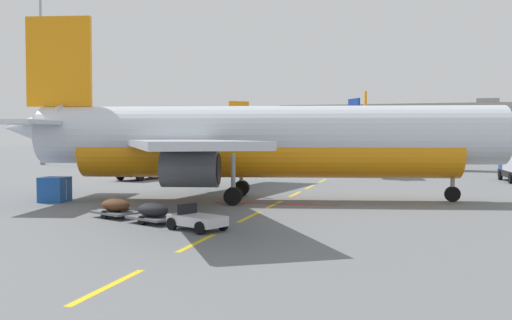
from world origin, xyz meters
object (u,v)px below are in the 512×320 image
(fuel_service_truck, at_px, (147,162))
(uld_cargo_container, at_px, (55,189))
(airliner_foreground, at_px, (259,140))
(apron_light_mast_near, at_px, (41,49))
(airliner_far_center, at_px, (325,140))
(airliner_far_right, at_px, (369,143))
(baggage_train, at_px, (153,213))
(airliner_mid_left, at_px, (176,141))

(fuel_service_truck, distance_m, uld_cargo_container, 19.89)
(airliner_foreground, relative_size, apron_light_mast_near, 1.22)
(airliner_far_center, height_order, fuel_service_truck, airliner_far_center)
(airliner_far_right, relative_size, baggage_train, 3.60)
(fuel_service_truck, distance_m, apron_light_mast_near, 39.48)
(airliner_mid_left, height_order, fuel_service_truck, airliner_mid_left)
(uld_cargo_container, bearing_deg, airliner_far_right, 66.81)
(airliner_foreground, bearing_deg, apron_light_mast_near, 139.15)
(airliner_far_center, relative_size, fuel_service_truck, 4.01)
(airliner_mid_left, distance_m, fuel_service_truck, 42.52)
(airliner_mid_left, height_order, uld_cargo_container, airliner_mid_left)
(baggage_train, bearing_deg, airliner_mid_left, 112.45)
(airliner_mid_left, bearing_deg, airliner_foreground, -61.73)
(airliner_mid_left, relative_size, apron_light_mast_near, 0.96)
(fuel_service_truck, bearing_deg, airliner_mid_left, 109.47)
(airliner_mid_left, xyz_separation_m, fuel_service_truck, (14.16, -40.05, -1.79))
(baggage_train, bearing_deg, apron_light_mast_near, 130.31)
(airliner_far_center, xyz_separation_m, uld_cargo_container, (-5.29, -83.29, -2.81))
(airliner_foreground, height_order, airliner_mid_left, airliner_foreground)
(baggage_train, relative_size, uld_cargo_container, 4.85)
(airliner_far_right, distance_m, fuel_service_truck, 28.59)
(airliner_foreground, height_order, fuel_service_truck, airliner_foreground)
(airliner_mid_left, bearing_deg, fuel_service_truck, -70.53)
(airliner_far_right, bearing_deg, uld_cargo_container, -113.19)
(airliner_far_right, distance_m, baggage_train, 47.07)
(airliner_far_center, relative_size, airliner_far_right, 0.97)
(fuel_service_truck, bearing_deg, apron_light_mast_near, 141.29)
(airliner_far_center, distance_m, airliner_far_right, 45.08)
(airliner_foreground, bearing_deg, airliner_mid_left, 118.27)
(airliner_far_center, bearing_deg, baggage_train, -86.94)
(airliner_mid_left, bearing_deg, baggage_train, -67.55)
(airliner_foreground, xyz_separation_m, fuel_service_truck, (-15.59, 15.27, -2.30))
(apron_light_mast_near, bearing_deg, airliner_mid_left, 50.95)
(airliner_mid_left, height_order, airliner_far_center, airliner_far_center)
(airliner_foreground, bearing_deg, fuel_service_truck, 135.60)
(fuel_service_truck, bearing_deg, baggage_train, -63.24)
(airliner_foreground, distance_m, fuel_service_truck, 21.94)
(airliner_far_right, bearing_deg, fuel_service_truck, -135.08)
(airliner_far_right, xyz_separation_m, baggage_train, (-6.94, -46.46, -2.91))
(airliner_far_right, xyz_separation_m, uld_cargo_container, (-17.04, -39.76, -2.63))
(baggage_train, bearing_deg, airliner_far_center, 93.06)
(airliner_far_center, bearing_deg, airliner_far_right, -74.90)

